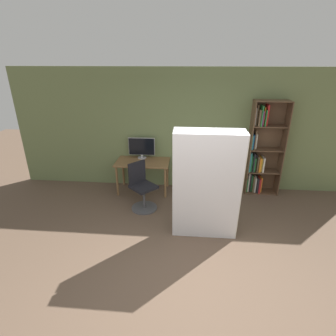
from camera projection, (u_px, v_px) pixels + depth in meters
name	position (u px, v px, depth m)	size (l,w,h in m)	color
ground_plane	(185.00, 294.00, 3.42)	(16.00, 16.00, 0.00)	brown
wall_back	(190.00, 131.00, 5.85)	(8.00, 0.06, 2.70)	#6B7A4C
desk	(143.00, 165.00, 5.87)	(1.19, 0.67, 0.73)	brown
monitor	(142.00, 147.00, 5.94)	(0.60, 0.20, 0.48)	#B7B7BC
office_chair	(142.00, 190.00, 5.27)	(0.62, 0.62, 0.97)	#4C4C51
bookshelf	(261.00, 152.00, 5.73)	(0.72, 0.34, 2.07)	brown
mattress_near	(207.00, 188.00, 4.16)	(1.08, 0.31, 1.87)	silver
mattress_far	(206.00, 183.00, 4.34)	(1.08, 0.27, 1.87)	silver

